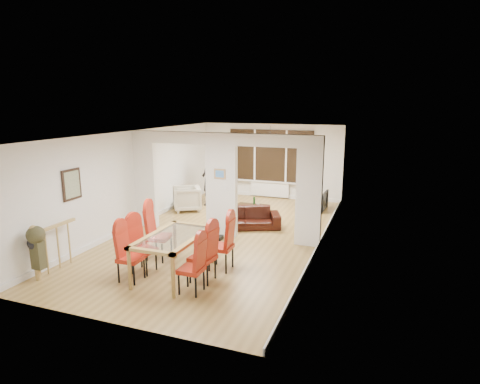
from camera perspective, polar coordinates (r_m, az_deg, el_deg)
The scene contains 24 objects.
floor at distance 10.36m, azimuth -2.58°, elevation -6.07°, with size 5.00×9.00×0.01m, color olive.
room_walls at distance 10.02m, azimuth -2.65°, elevation 0.99°, with size 5.00×9.00×2.60m, color silver, non-canonical shape.
divider_wall at distance 10.02m, azimuth -2.65°, elevation 0.99°, with size 5.00×0.18×2.60m, color white.
bay_window_blinds at distance 14.13m, azimuth 4.35°, elevation 5.18°, with size 3.00×0.08×1.80m, color black.
radiator at distance 14.30m, azimuth 4.23°, elevation 0.38°, with size 1.40×0.08×0.50m, color white.
pendant_light at distance 12.89m, azimuth 4.29°, elevation 7.38°, with size 0.36×0.36×0.36m, color orange.
stair_newel at distance 8.87m, azimuth -24.70°, elevation -6.75°, with size 0.40×1.20×1.10m, color #A7894D, non-canonical shape.
wall_poster at distance 9.31m, azimuth -22.83°, elevation 1.00°, with size 0.04×0.52×0.67m, color gray.
pillar_photo at distance 9.88m, azimuth -2.89°, elevation 2.59°, with size 0.30×0.03×0.25m, color #4C8CD8.
dining_table at distance 7.99m, azimuth -9.36°, elevation -8.88°, with size 0.99×1.75×0.82m, color olive, non-canonical shape.
dining_chair_la at distance 7.90m, azimuth -15.30°, elevation -8.54°, with size 0.42×0.42×1.05m, color #9B1F0F, non-canonical shape.
dining_chair_lb at distance 8.21m, azimuth -13.61°, elevation -7.56°, with size 0.42×0.42×1.06m, color #9B1F0F, non-canonical shape.
dining_chair_lc at distance 8.79m, azimuth -11.52°, elevation -5.81°, with size 0.46×0.46×1.15m, color #9B1F0F, non-canonical shape.
dining_chair_ra at distance 7.23m, azimuth -6.97°, elevation -10.30°, with size 0.41×0.41×1.02m, color #9B1F0F, non-canonical shape.
dining_chair_rb at distance 7.63m, azimuth -5.36°, elevation -8.73°, with size 0.44×0.44×1.09m, color #9B1F0F, non-canonical shape.
dining_chair_rc at distance 8.12m, azimuth -2.74°, elevation -7.26°, with size 0.44×0.44×1.11m, color #9B1F0F, non-canonical shape.
sofa at distance 10.84m, azimuth 0.65°, elevation -3.68°, with size 1.90×0.74×0.55m, color black.
armchair at distance 12.65m, azimuth -7.55°, elevation -0.93°, with size 0.83×0.81×0.76m, color beige.
person at distance 13.19m, azimuth -4.50°, elevation 1.80°, with size 0.41×0.62×1.71m, color black.
television at distance 12.88m, azimuth 11.50°, elevation -1.26°, with size 0.13×0.99×0.57m, color black.
coffee_table at distance 12.42m, azimuth 1.70°, elevation -2.36°, with size 0.96×0.48×0.22m, color black, non-canonical shape.
bottle at distance 12.42m, azimuth 2.03°, elevation -1.21°, with size 0.07×0.07×0.26m, color #143F19.
bowl at distance 12.27m, azimuth 2.58°, elevation -1.88°, with size 0.23×0.23×0.06m, color black.
shoes at distance 9.98m, azimuth -3.24°, elevation -6.52°, with size 0.24×0.26×0.10m, color black, non-canonical shape.
Camera 1 is at (3.82, -9.05, 3.31)m, focal length 30.00 mm.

